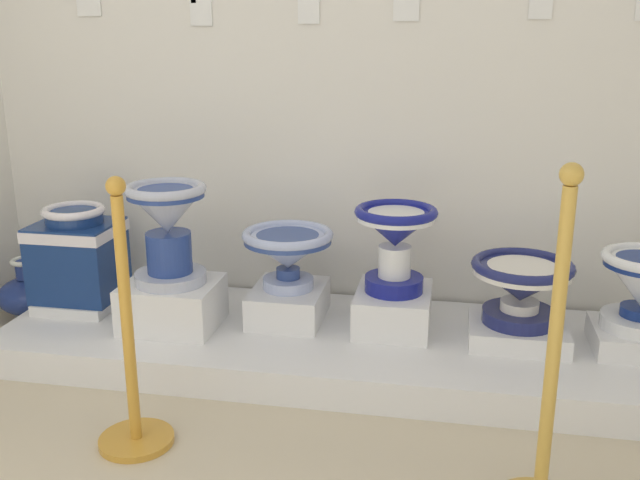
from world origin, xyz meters
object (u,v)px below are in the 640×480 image
plinth_block_leftmost (172,304)px  antique_toilet_tall_cobalt (521,283)px  stanchion_post_near_left (131,372)px  stanchion_post_near_right (547,419)px  antique_toilet_leftmost (167,221)px  plinth_block_pale_glazed (636,339)px  plinth_block_tall_cobalt (517,332)px  decorative_vase_companion (29,294)px  antique_toilet_central_ornate (288,249)px  plinth_block_rightmost (82,301)px  plinth_block_squat_floral (393,309)px  antique_toilet_rightmost (77,251)px  info_placard_first (88,1)px  info_placard_third (308,6)px  plinth_block_central_ornate (288,303)px  info_placard_fifth (541,2)px  info_placard_fourth (406,3)px  antique_toilet_squat_floral (395,235)px  info_placard_second (201,10)px

plinth_block_leftmost → antique_toilet_tall_cobalt: size_ratio=0.96×
stanchion_post_near_left → stanchion_post_near_right: (1.34, -0.12, 0.04)m
antique_toilet_leftmost → plinth_block_pale_glazed: 1.98m
plinth_block_tall_cobalt → decorative_vase_companion: 2.33m
antique_toilet_central_ornate → plinth_block_rightmost: bearing=-178.3°
plinth_block_squat_floral → plinth_block_rightmost: bearing=-179.3°
antique_toilet_tall_cobalt → antique_toilet_rightmost: bearing=179.1°
info_placard_first → info_placard_third: bearing=-0.0°
plinth_block_central_ornate → info_placard_third: 1.32m
antique_toilet_tall_cobalt → info_placard_first: info_placard_first is taller
antique_toilet_rightmost → info_placard_fifth: (2.00, 0.38, 1.09)m
antique_toilet_tall_cobalt → info_placard_fifth: info_placard_fifth is taller
info_placard_fourth → decorative_vase_companion: bearing=-171.3°
antique_toilet_central_ornate → plinth_block_pale_glazed: 1.48m
antique_toilet_tall_cobalt → plinth_block_pale_glazed: 0.51m
plinth_block_squat_floral → plinth_block_tall_cobalt: plinth_block_squat_floral is taller
info_placard_fourth → plinth_block_rightmost: bearing=-165.1°
antique_toilet_squat_floral → antique_toilet_rightmost: bearing=-179.3°
plinth_block_tall_cobalt → stanchion_post_near_right: (0.01, -0.93, 0.13)m
antique_toilet_squat_floral → plinth_block_squat_floral: bearing=0.0°
plinth_block_squat_floral → antique_toilet_squat_floral: antique_toilet_squat_floral is taller
plinth_block_squat_floral → info_placard_third: size_ratio=2.60×
antique_toilet_leftmost → decorative_vase_companion: size_ratio=1.38×
antique_toilet_leftmost → info_placard_first: 1.18m
antique_toilet_central_ornate → info_placard_third: 1.08m
stanchion_post_near_right → antique_toilet_rightmost: bearing=154.1°
info_placard_first → decorative_vase_companion: 1.44m
plinth_block_central_ornate → plinth_block_pale_glazed: 1.45m
plinth_block_squat_floral → plinth_block_pale_glazed: 0.99m
plinth_block_central_ornate → plinth_block_rightmost: bearing=-178.3°
info_placard_second → decorative_vase_companion: 1.62m
antique_toilet_tall_cobalt → info_placard_fifth: size_ratio=3.03×
plinth_block_squat_floral → stanchion_post_near_right: bearing=-61.7°
info_placard_fifth → plinth_block_leftmost: bearing=-160.5°
plinth_block_tall_cobalt → antique_toilet_leftmost: bearing=-175.6°
plinth_block_leftmost → stanchion_post_near_right: bearing=-29.0°
plinth_block_squat_floral → info_placard_first: info_placard_first is taller
antique_toilet_leftmost → plinth_block_squat_floral: antique_toilet_leftmost is taller
decorative_vase_companion → antique_toilet_central_ornate: bearing=-3.5°
plinth_block_leftmost → info_placard_fourth: bearing=29.5°
antique_toilet_central_ornate → plinth_block_tall_cobalt: size_ratio=1.01×
antique_toilet_rightmost → info_placard_third: (1.01, 0.38, 1.08)m
info_placard_first → info_placard_third: size_ratio=0.86×
info_placard_fourth → info_placard_fifth: 0.56m
antique_toilet_central_ornate → info_placard_fourth: size_ratio=2.64×
antique_toilet_rightmost → stanchion_post_near_right: bearing=-25.9°
plinth_block_rightmost → plinth_block_pale_glazed: (2.44, -0.03, 0.02)m
plinth_block_tall_cobalt → stanchion_post_near_left: (-1.33, -0.81, 0.09)m
info_placard_fifth → decorative_vase_companion: (-2.35, -0.27, -1.36)m
antique_toilet_central_ornate → antique_toilet_tall_cobalt: size_ratio=0.97×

